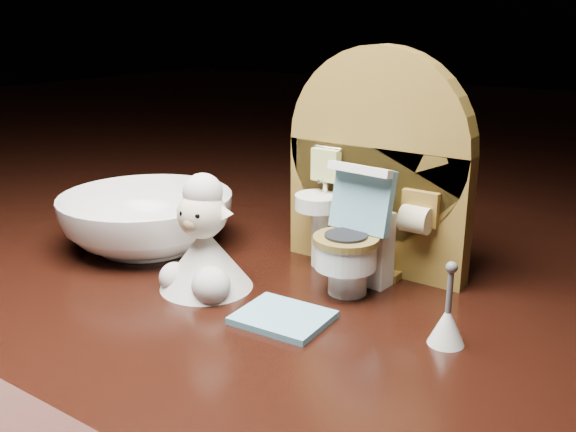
# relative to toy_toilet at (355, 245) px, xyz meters

# --- Properties ---
(backdrop_panel) EXTENTS (0.13, 0.05, 0.15)m
(backdrop_panel) POSITION_rel_toy_toilet_xyz_m (-0.01, 0.04, 0.04)
(backdrop_panel) COLOR brown
(backdrop_panel) RESTS_ON ground
(toy_toilet) EXTENTS (0.04, 0.05, 0.08)m
(toy_toilet) POSITION_rel_toy_toilet_xyz_m (0.00, 0.00, 0.00)
(toy_toilet) COLOR white
(toy_toilet) RESTS_ON ground
(bath_mat) EXTENTS (0.05, 0.04, 0.00)m
(bath_mat) POSITION_rel_toy_toilet_xyz_m (-0.01, -0.06, -0.03)
(bath_mat) COLOR #68A7C0
(bath_mat) RESTS_ON ground
(toilet_brush) EXTENTS (0.02, 0.02, 0.05)m
(toilet_brush) POSITION_rel_toy_toilet_xyz_m (0.08, -0.03, -0.02)
(toilet_brush) COLOR white
(toilet_brush) RESTS_ON ground
(plush_lamb) EXTENTS (0.06, 0.06, 0.08)m
(plush_lamb) POSITION_rel_toy_toilet_xyz_m (-0.08, -0.05, -0.00)
(plush_lamb) COLOR beige
(plush_lamb) RESTS_ON ground
(ceramic_bowl) EXTENTS (0.15, 0.15, 0.04)m
(ceramic_bowl) POSITION_rel_toy_toilet_xyz_m (-0.17, -0.02, -0.01)
(ceramic_bowl) COLOR white
(ceramic_bowl) RESTS_ON ground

